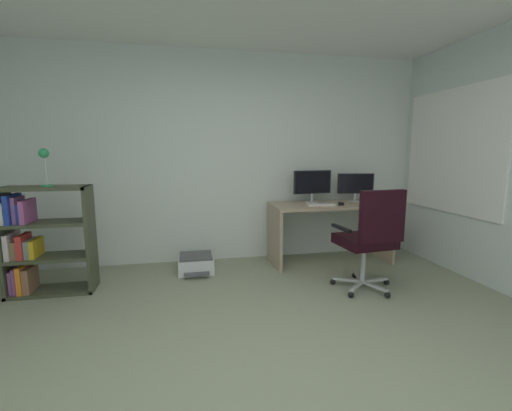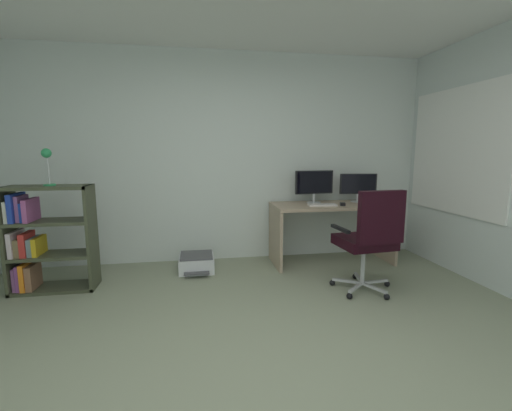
{
  "view_description": "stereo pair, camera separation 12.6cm",
  "coord_description": "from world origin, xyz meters",
  "px_view_note": "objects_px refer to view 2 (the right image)",
  "views": [
    {
      "loc": [
        -0.46,
        -1.97,
        1.41
      ],
      "look_at": [
        0.3,
        1.79,
        0.81
      ],
      "focal_mm": 24.3,
      "sensor_mm": 36.0,
      "label": 1
    },
    {
      "loc": [
        -0.34,
        -2.0,
        1.41
      ],
      "look_at": [
        0.3,
        1.79,
        0.81
      ],
      "focal_mm": 24.3,
      "sensor_mm": 36.0,
      "label": 2
    }
  ],
  "objects_px": {
    "keyboard": "(322,205)",
    "office_chair": "(370,236)",
    "desk": "(332,219)",
    "computer_mouse": "(343,204)",
    "desk_lamp": "(47,160)",
    "monitor_main": "(314,184)",
    "printer": "(197,263)",
    "monitor_secondary": "(358,185)",
    "bookshelf": "(42,240)"
  },
  "relations": [
    {
      "from": "keyboard",
      "to": "office_chair",
      "type": "relative_size",
      "value": 0.32
    },
    {
      "from": "desk",
      "to": "computer_mouse",
      "type": "relative_size",
      "value": 14.94
    },
    {
      "from": "desk_lamp",
      "to": "office_chair",
      "type": "bearing_deg",
      "value": -11.55
    },
    {
      "from": "office_chair",
      "to": "desk",
      "type": "bearing_deg",
      "value": 89.19
    },
    {
      "from": "monitor_main",
      "to": "desk",
      "type": "bearing_deg",
      "value": -30.06
    },
    {
      "from": "computer_mouse",
      "to": "office_chair",
      "type": "bearing_deg",
      "value": -79.17
    },
    {
      "from": "office_chair",
      "to": "desk_lamp",
      "type": "bearing_deg",
      "value": 168.45
    },
    {
      "from": "desk",
      "to": "printer",
      "type": "bearing_deg",
      "value": -177.87
    },
    {
      "from": "monitor_secondary",
      "to": "office_chair",
      "type": "distance_m",
      "value": 1.27
    },
    {
      "from": "printer",
      "to": "bookshelf",
      "type": "bearing_deg",
      "value": -168.03
    },
    {
      "from": "desk",
      "to": "printer",
      "type": "xyz_separation_m",
      "value": [
        -1.7,
        -0.06,
        -0.46
      ]
    },
    {
      "from": "monitor_secondary",
      "to": "desk_lamp",
      "type": "relative_size",
      "value": 1.31
    },
    {
      "from": "office_chair",
      "to": "bookshelf",
      "type": "xyz_separation_m",
      "value": [
        -3.21,
        0.63,
        -0.07
      ]
    },
    {
      "from": "monitor_secondary",
      "to": "keyboard",
      "type": "height_order",
      "value": "monitor_secondary"
    },
    {
      "from": "desk",
      "to": "keyboard",
      "type": "distance_m",
      "value": 0.3
    },
    {
      "from": "bookshelf",
      "to": "desk_lamp",
      "type": "distance_m",
      "value": 0.81
    },
    {
      "from": "bookshelf",
      "to": "printer",
      "type": "distance_m",
      "value": 1.62
    },
    {
      "from": "keyboard",
      "to": "computer_mouse",
      "type": "bearing_deg",
      "value": -1.66
    },
    {
      "from": "desk",
      "to": "computer_mouse",
      "type": "bearing_deg",
      "value": -62.67
    },
    {
      "from": "monitor_main",
      "to": "bookshelf",
      "type": "height_order",
      "value": "monitor_main"
    },
    {
      "from": "monitor_secondary",
      "to": "keyboard",
      "type": "distance_m",
      "value": 0.65
    },
    {
      "from": "desk",
      "to": "monitor_main",
      "type": "xyz_separation_m",
      "value": [
        -0.2,
        0.12,
        0.45
      ]
    },
    {
      "from": "monitor_main",
      "to": "computer_mouse",
      "type": "bearing_deg",
      "value": -43.3
    },
    {
      "from": "desk",
      "to": "office_chair",
      "type": "height_order",
      "value": "office_chair"
    },
    {
      "from": "computer_mouse",
      "to": "office_chair",
      "type": "relative_size",
      "value": 0.09
    },
    {
      "from": "monitor_main",
      "to": "keyboard",
      "type": "distance_m",
      "value": 0.34
    },
    {
      "from": "desk",
      "to": "office_chair",
      "type": "relative_size",
      "value": 1.42
    },
    {
      "from": "monitor_main",
      "to": "keyboard",
      "type": "relative_size",
      "value": 1.49
    },
    {
      "from": "desk_lamp",
      "to": "keyboard",
      "type": "bearing_deg",
      "value": 5.22
    },
    {
      "from": "office_chair",
      "to": "bookshelf",
      "type": "height_order",
      "value": "bookshelf"
    },
    {
      "from": "monitor_main",
      "to": "monitor_secondary",
      "type": "bearing_deg",
      "value": 0.0
    },
    {
      "from": "computer_mouse",
      "to": "bookshelf",
      "type": "distance_m",
      "value": 3.32
    },
    {
      "from": "computer_mouse",
      "to": "printer",
      "type": "bearing_deg",
      "value": -165.98
    },
    {
      "from": "monitor_secondary",
      "to": "desk_lamp",
      "type": "xyz_separation_m",
      "value": [
        -3.5,
        -0.5,
        0.35
      ]
    },
    {
      "from": "office_chair",
      "to": "desk_lamp",
      "type": "xyz_separation_m",
      "value": [
        -3.09,
        0.63,
        0.73
      ]
    },
    {
      "from": "desk_lamp",
      "to": "bookshelf",
      "type": "bearing_deg",
      "value": 179.84
    },
    {
      "from": "office_chair",
      "to": "keyboard",
      "type": "bearing_deg",
      "value": 100.09
    },
    {
      "from": "desk",
      "to": "bookshelf",
      "type": "height_order",
      "value": "bookshelf"
    },
    {
      "from": "computer_mouse",
      "to": "printer",
      "type": "xyz_separation_m",
      "value": [
        -1.77,
        0.08,
        -0.67
      ]
    },
    {
      "from": "monitor_main",
      "to": "computer_mouse",
      "type": "distance_m",
      "value": 0.45
    },
    {
      "from": "computer_mouse",
      "to": "desk_lamp",
      "type": "height_order",
      "value": "desk_lamp"
    },
    {
      "from": "monitor_secondary",
      "to": "keyboard",
      "type": "bearing_deg",
      "value": -157.45
    },
    {
      "from": "desk",
      "to": "desk_lamp",
      "type": "bearing_deg",
      "value": -172.9
    },
    {
      "from": "keyboard",
      "to": "printer",
      "type": "distance_m",
      "value": 1.66
    },
    {
      "from": "keyboard",
      "to": "office_chair",
      "type": "distance_m",
      "value": 0.93
    },
    {
      "from": "desk",
      "to": "monitor_main",
      "type": "bearing_deg",
      "value": 149.94
    },
    {
      "from": "monitor_secondary",
      "to": "desk_lamp",
      "type": "distance_m",
      "value": 3.56
    },
    {
      "from": "desk_lamp",
      "to": "desk",
      "type": "bearing_deg",
      "value": 7.1
    },
    {
      "from": "office_chair",
      "to": "printer",
      "type": "relative_size",
      "value": 2.2
    },
    {
      "from": "bookshelf",
      "to": "desk_lamp",
      "type": "bearing_deg",
      "value": -0.16
    }
  ]
}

